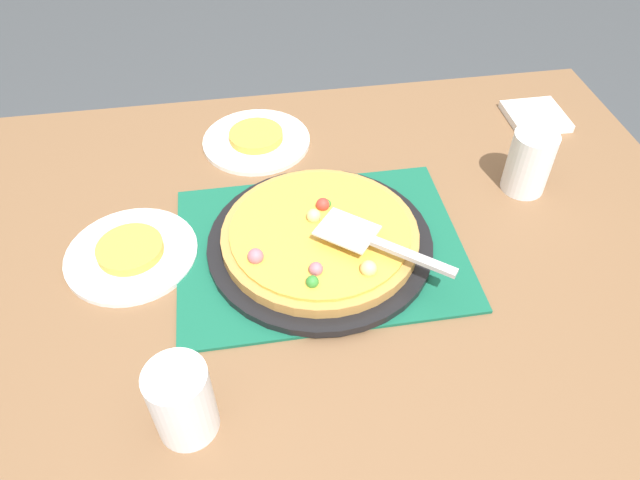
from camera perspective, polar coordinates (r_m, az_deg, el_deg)
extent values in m
plane|color=#3D4247|center=(1.63, 0.00, -19.35)|extent=(8.00, 8.00, 0.00)
cube|color=brown|center=(1.01, 0.00, -1.39)|extent=(1.40, 1.00, 0.03)
cube|color=brown|center=(1.67, -24.88, -1.73)|extent=(0.07, 0.07, 0.72)
cube|color=brown|center=(1.75, 18.73, 3.11)|extent=(0.07, 0.07, 0.72)
cube|color=#145B42|center=(1.00, 0.00, -0.68)|extent=(0.48, 0.36, 0.01)
cylinder|color=black|center=(0.99, 0.00, -0.28)|extent=(0.38, 0.38, 0.01)
cylinder|color=#B78442|center=(0.98, 0.00, 0.41)|extent=(0.33, 0.33, 0.02)
cylinder|color=gold|center=(0.97, 0.00, 0.95)|extent=(0.30, 0.30, 0.01)
sphere|color=red|center=(1.01, 0.28, 3.47)|extent=(0.02, 0.02, 0.02)
sphere|color=#B76675|center=(0.92, -6.27, -1.58)|extent=(0.03, 0.03, 0.03)
sphere|color=#E5CC7F|center=(0.90, 4.73, -2.77)|extent=(0.03, 0.03, 0.03)
sphere|color=#B76675|center=(0.90, -0.40, -2.82)|extent=(0.02, 0.02, 0.02)
sphere|color=#E5CC7F|center=(0.98, -0.61, 2.34)|extent=(0.02, 0.02, 0.02)
sphere|color=#338433|center=(0.89, -0.75, -4.08)|extent=(0.02, 0.02, 0.02)
sphere|color=#338433|center=(1.01, 0.63, 3.54)|extent=(0.02, 0.02, 0.02)
sphere|color=#338433|center=(0.97, 2.81, 1.58)|extent=(0.02, 0.02, 0.02)
cylinder|color=white|center=(1.04, -17.81, -1.34)|extent=(0.22, 0.22, 0.01)
cylinder|color=white|center=(1.23, -6.18, 9.54)|extent=(0.22, 0.22, 0.01)
cylinder|color=gold|center=(1.03, -17.97, -0.84)|extent=(0.11, 0.11, 0.02)
cylinder|color=gold|center=(1.23, -6.23, 10.03)|extent=(0.11, 0.11, 0.02)
cylinder|color=white|center=(0.78, -13.24, -15.01)|extent=(0.08, 0.08, 0.12)
cylinder|color=white|center=(1.15, 19.65, 7.13)|extent=(0.08, 0.08, 0.12)
cube|color=silver|center=(0.94, 2.65, 0.94)|extent=(0.11, 0.11, 0.00)
cube|color=#B2B2B7|center=(0.91, 9.05, -1.62)|extent=(0.12, 0.10, 0.01)
cube|color=white|center=(1.38, 20.19, 11.21)|extent=(0.12, 0.12, 0.02)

